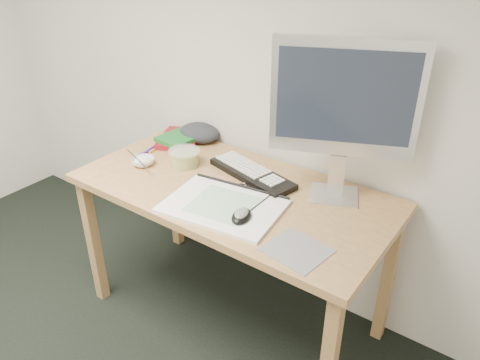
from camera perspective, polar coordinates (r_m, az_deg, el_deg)
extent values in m
plane|color=silver|center=(2.27, -0.82, 17.07)|extent=(3.60, 0.00, 3.60)
cube|color=tan|center=(2.48, -17.42, -7.22)|extent=(0.05, 0.05, 0.71)
cube|color=tan|center=(2.80, -7.93, -1.54)|extent=(0.05, 0.05, 0.71)
cube|color=tan|center=(2.26, 17.57, -11.34)|extent=(0.05, 0.05, 0.71)
cube|color=tan|center=(2.05, -0.96, -1.41)|extent=(1.40, 0.70, 0.03)
cube|color=slate|center=(1.68, 6.97, -8.48)|extent=(0.23, 0.22, 0.00)
cube|color=white|center=(1.90, -2.06, -3.15)|extent=(0.51, 0.39, 0.01)
cube|color=black|center=(2.13, 1.47, 0.76)|extent=(0.47, 0.25, 0.03)
cube|color=silver|center=(2.02, 11.38, -1.81)|extent=(0.25, 0.24, 0.01)
cube|color=silver|center=(1.97, 11.64, 0.53)|extent=(0.07, 0.05, 0.19)
cube|color=silver|center=(1.84, 12.67, 9.65)|extent=(0.53, 0.26, 0.46)
cube|color=black|center=(1.84, 12.71, 9.97)|extent=(0.47, 0.21, 0.36)
ellipsoid|color=black|center=(1.81, 0.18, -4.11)|extent=(0.10, 0.13, 0.04)
imported|color=white|center=(2.27, -11.77, 2.20)|extent=(0.14, 0.14, 0.03)
cylinder|color=#B3B3B6|center=(2.26, -12.41, 2.51)|extent=(0.24, 0.11, 0.02)
cylinder|color=#D4D44A|center=(2.24, -6.79, 2.74)|extent=(0.17, 0.17, 0.07)
cube|color=maroon|center=(2.50, -7.35, 5.00)|extent=(0.29, 0.32, 0.03)
cube|color=#196425|center=(2.46, -7.17, 5.24)|extent=(0.19, 0.25, 0.02)
ellipsoid|color=#23252A|center=(2.49, -4.95, 5.77)|extent=(0.22, 0.19, 0.08)
cylinder|color=pink|center=(2.08, -1.44, -0.32)|extent=(0.16, 0.06, 0.01)
cylinder|color=tan|center=(2.04, 0.74, -0.81)|extent=(0.13, 0.11, 0.01)
cylinder|color=black|center=(2.04, 2.55, -0.90)|extent=(0.18, 0.07, 0.01)
cylinder|color=navy|center=(2.40, -11.26, 3.40)|extent=(0.04, 0.12, 0.01)
cylinder|color=orange|center=(2.43, -10.11, 3.88)|extent=(0.03, 0.12, 0.01)
cylinder|color=#622383|center=(2.42, -10.98, 3.69)|extent=(0.03, 0.13, 0.01)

